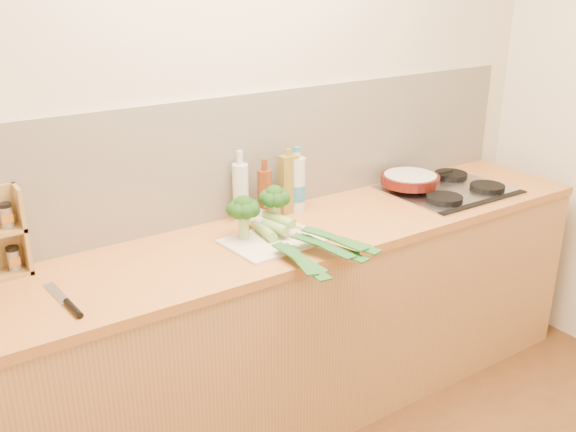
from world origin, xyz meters
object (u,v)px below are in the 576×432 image
Objects in this scene: skillet at (410,179)px; chopping_board at (274,241)px; chefs_knife at (69,305)px; gas_hob at (448,189)px.

chopping_board is at bearing -167.27° from skillet.
chopping_board is 1.24× the size of chefs_knife.
skillet is (0.90, 0.15, 0.06)m from chopping_board.
chefs_knife is 0.73× the size of skillet.
gas_hob is at bearing -31.43° from skillet.
chopping_board is at bearing 1.01° from chefs_knife.
gas_hob is 1.37× the size of skillet.
skillet is at bearing 5.09° from chopping_board.
chopping_board is 0.92m from skillet.
chefs_knife is (-0.84, -0.08, 0.00)m from chopping_board.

